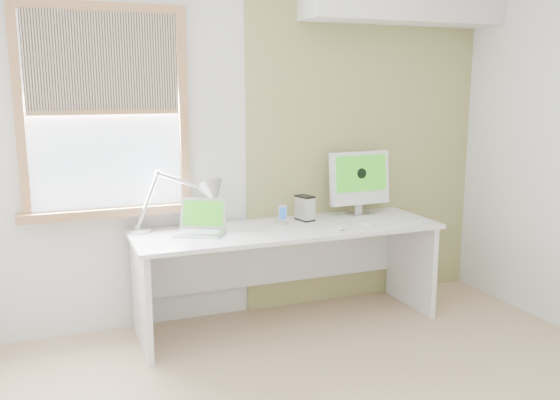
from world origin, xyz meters
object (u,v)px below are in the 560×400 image
desk_lamp (199,198)px  laptop (201,225)px  desk (285,251)px  external_drive (305,208)px  imac (360,179)px

desk_lamp → laptop: (-0.01, -0.11, -0.17)m
desk → desk_lamp: bearing=169.5°
desk → laptop: bearing=179.6°
desk → external_drive: bearing=25.9°
laptop → imac: 1.33m
desk → desk_lamp: 0.74m
laptop → external_drive: bearing=6.5°
desk → external_drive: 0.37m
imac → desk: bearing=-168.7°
external_drive → imac: bearing=4.7°
laptop → imac: bearing=5.8°
laptop → external_drive: size_ratio=2.17×
external_drive → imac: imac is taller
laptop → external_drive: 0.83m
desk → laptop: (-0.62, 0.00, 0.25)m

